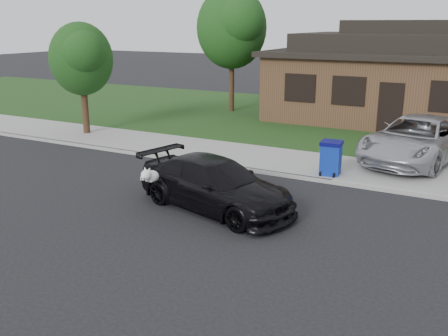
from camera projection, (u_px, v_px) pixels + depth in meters
The scene contains 11 objects.
ground at pixel (162, 199), 13.69m from camera, with size 120.00×120.00×0.00m, color black.
sidewalk at pixel (242, 156), 17.92m from camera, with size 60.00×3.00×0.12m, color gray.
curb at pixel (222, 166), 16.65m from camera, with size 60.00×0.12×0.12m, color gray.
lawn at pixel (312, 119), 24.71m from camera, with size 60.00×13.00×0.13m, color #193814.
driveway at pixel (436, 145), 19.47m from camera, with size 4.50×13.00×0.14m, color gray.
sedan at pixel (215, 184), 12.81m from camera, with size 4.84×2.90×1.31m.
minivan at pixel (418, 139), 16.76m from camera, with size 2.49×5.41×1.50m, color #AFB1B6.
recycling_bin at pixel (331, 158), 15.36m from camera, with size 0.69×0.71×1.06m.
house at pixel (407, 77), 24.03m from camera, with size 12.60×8.60×4.65m.
tree_0 at pixel (234, 26), 25.31m from camera, with size 3.78×3.60×6.34m.
tree_2 at pixel (82, 58), 20.43m from camera, with size 2.73×2.60×4.59m.
Camera 1 is at (7.53, -10.62, 4.65)m, focal length 40.00 mm.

